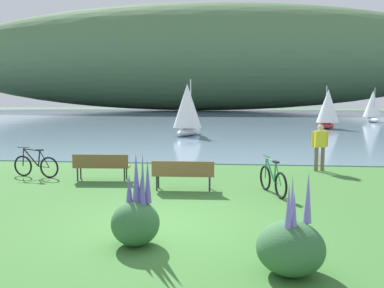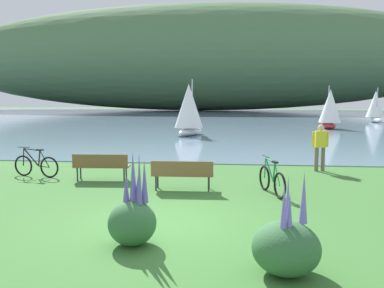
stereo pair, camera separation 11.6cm
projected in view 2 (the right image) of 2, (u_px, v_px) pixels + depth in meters
ground_plane at (161, 225)px, 8.41m from camera, size 200.00×200.00×0.00m
bay_water at (223, 117)px, 55.60m from camera, size 180.00×80.00×0.04m
distant_hillside at (198, 58)px, 82.09m from camera, size 112.50×28.00×21.51m
park_bench_near_camera at (182, 173)px, 11.51m from camera, size 1.81×0.53×0.88m
park_bench_further_along at (101, 165)px, 12.90m from camera, size 1.83×0.60×0.88m
bicycle_leaning_near_bench at (272, 180)px, 11.04m from camera, size 0.60×1.70×1.01m
bicycle_beside_path at (36, 165)px, 13.47m from camera, size 1.75×0.41×1.01m
person_at_shoreline at (320, 145)px, 14.47m from camera, size 0.60×0.27×1.71m
echium_bush_closest_to_camera at (286, 247)px, 6.02m from camera, size 1.04×1.04×1.57m
echium_bush_beside_closest at (133, 219)px, 7.23m from camera, size 0.88×0.88×1.73m
sailboat_nearest_to_shore at (375, 106)px, 42.88m from camera, size 1.94×3.19×3.72m
sailboat_mid_bay at (189, 109)px, 27.47m from camera, size 2.50×3.47×3.93m
sailboat_toward_hillside at (330, 108)px, 33.69m from camera, size 1.94×3.17×3.68m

